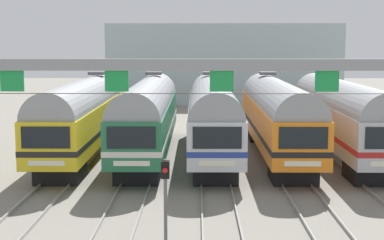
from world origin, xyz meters
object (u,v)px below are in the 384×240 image
commuter_train_yellow (84,114)px  yard_signal_mast (165,188)px  commuter_train_green (148,114)px  commuter_train_stainless (341,114)px  commuter_train_orange (277,114)px  catenary_gantry (222,91)px  commuter_train_silver (212,114)px

commuter_train_yellow → yard_signal_mast: 17.48m
commuter_train_green → commuter_train_stainless: commuter_train_green is taller
commuter_train_orange → catenary_gantry: bearing=-106.5°
commuter_train_yellow → commuter_train_stainless: (15.99, -0.00, -0.00)m
commuter_train_yellow → commuter_train_stainless: bearing=-0.0°
commuter_train_green → commuter_train_silver: same height
commuter_train_yellow → yard_signal_mast: size_ratio=5.67×
commuter_train_silver → commuter_train_green: bearing=180.0°
commuter_train_green → commuter_train_orange: same height
commuter_train_yellow → yard_signal_mast: commuter_train_yellow is taller
commuter_train_orange → yard_signal_mast: size_ratio=5.67×
commuter_train_green → catenary_gantry: catenary_gantry is taller
commuter_train_green → yard_signal_mast: (2.00, -16.41, -0.47)m
commuter_train_stainless → commuter_train_yellow: bearing=180.0°
commuter_train_green → catenary_gantry: (4.00, -13.50, 2.55)m
commuter_train_silver → commuter_train_orange: same height
commuter_train_yellow → catenary_gantry: bearing=-59.4°
commuter_train_green → commuter_train_stainless: size_ratio=1.00×
commuter_train_yellow → commuter_train_silver: size_ratio=1.00×
yard_signal_mast → commuter_train_orange: bearing=69.9°
commuter_train_green → commuter_train_orange: size_ratio=1.00×
commuter_train_silver → yard_signal_mast: (-2.00, -16.41, -0.47)m
commuter_train_orange → yard_signal_mast: (-6.00, -16.41, -0.47)m
commuter_train_silver → commuter_train_orange: 4.00m
commuter_train_green → commuter_train_silver: size_ratio=1.00×
commuter_train_silver → yard_signal_mast: size_ratio=5.67×
commuter_train_silver → commuter_train_yellow: bearing=180.0°
commuter_train_yellow → commuter_train_orange: 11.99m
commuter_train_yellow → commuter_train_silver: same height
commuter_train_yellow → catenary_gantry: catenary_gantry is taller
catenary_gantry → yard_signal_mast: catenary_gantry is taller
commuter_train_yellow → commuter_train_silver: bearing=0.0°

